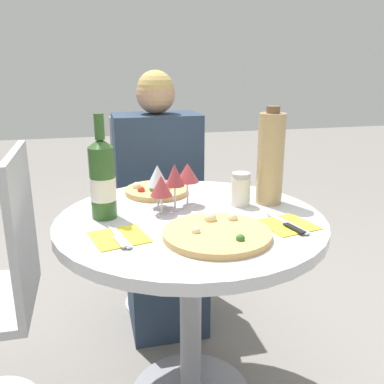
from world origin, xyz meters
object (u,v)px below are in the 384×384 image
(seated_diner, at_px, (160,216))
(tall_carafe, at_px, (271,158))
(wine_bottle, at_px, (102,179))
(pizza_large, at_px, (217,233))
(dining_table, at_px, (191,258))
(chair_behind_diner, at_px, (156,216))

(seated_diner, bearing_deg, tall_carafe, 121.06)
(tall_carafe, bearing_deg, wine_bottle, -178.19)
(seated_diner, relative_size, pizza_large, 3.75)
(pizza_large, relative_size, wine_bottle, 0.94)
(tall_carafe, bearing_deg, dining_table, -165.10)
(wine_bottle, bearing_deg, tall_carafe, 1.81)
(chair_behind_diner, bearing_deg, seated_diner, 90.00)
(chair_behind_diner, height_order, wine_bottle, wine_bottle)
(tall_carafe, bearing_deg, pizza_large, -136.04)
(dining_table, bearing_deg, pizza_large, -78.62)
(chair_behind_diner, relative_size, pizza_large, 3.03)
(seated_diner, xyz_separation_m, tall_carafe, (0.31, -0.52, 0.37))
(dining_table, xyz_separation_m, pizza_large, (0.04, -0.18, 0.16))
(chair_behind_diner, height_order, seated_diner, seated_diner)
(dining_table, xyz_separation_m, wine_bottle, (-0.27, 0.06, 0.28))
(dining_table, xyz_separation_m, seated_diner, (-0.00, 0.60, -0.06))
(pizza_large, xyz_separation_m, tall_carafe, (0.27, 0.26, 0.15))
(chair_behind_diner, xyz_separation_m, tall_carafe, (0.31, -0.68, 0.43))
(pizza_large, relative_size, tall_carafe, 0.92)
(seated_diner, bearing_deg, dining_table, 90.41)
(dining_table, height_order, seated_diner, seated_diner)
(pizza_large, bearing_deg, seated_diner, 92.97)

